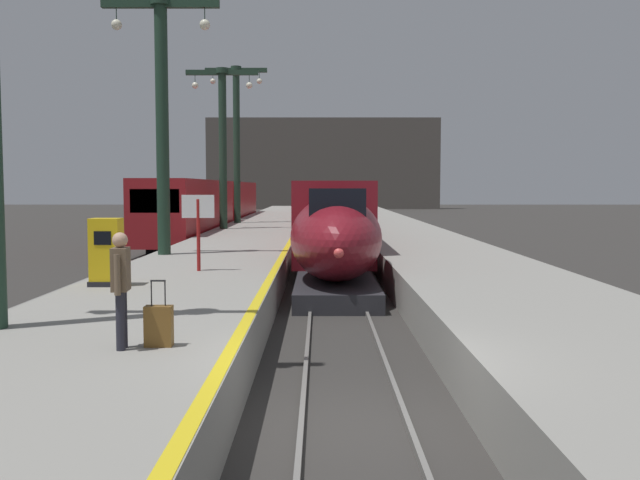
{
  "coord_description": "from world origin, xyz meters",
  "views": [
    {
      "loc": [
        -0.49,
        -9.9,
        3.38
      ],
      "look_at": [
        -0.47,
        11.64,
        1.8
      ],
      "focal_mm": 40.45,
      "sensor_mm": 36.0,
      "label": 1
    }
  ],
  "objects": [
    {
      "name": "station_column_far",
      "position": [
        -5.9,
        30.43,
        6.42
      ],
      "size": [
        4.0,
        0.68,
        8.9
      ],
      "color": "#1E3828",
      "rests_on": "platform_left"
    },
    {
      "name": "platform_left",
      "position": [
        -4.05,
        24.75,
        0.53
      ],
      "size": [
        4.8,
        110.0,
        1.05
      ],
      "primitive_type": "cube",
      "color": "gray",
      "rests_on": "ground"
    },
    {
      "name": "ticket_machine_yellow",
      "position": [
        -5.55,
        7.09,
        1.79
      ],
      "size": [
        0.76,
        0.62,
        1.6
      ],
      "color": "yellow",
      "rests_on": "platform_left"
    },
    {
      "name": "rail_secondary_right",
      "position": [
        -7.35,
        27.5,
        0.06
      ],
      "size": [
        0.08,
        110.0,
        0.12
      ],
      "primitive_type": "cube",
      "color": "slate",
      "rests_on": "ground"
    },
    {
      "name": "rolling_suitcase",
      "position": [
        -2.85,
        0.54,
        1.35
      ],
      "size": [
        0.4,
        0.22,
        0.98
      ],
      "color": "brown",
      "rests_on": "platform_left"
    },
    {
      "name": "rail_secondary_left",
      "position": [
        -8.85,
        27.5,
        0.06
      ],
      "size": [
        0.08,
        110.0,
        0.12
      ],
      "primitive_type": "cube",
      "color": "slate",
      "rests_on": "ground"
    },
    {
      "name": "rail_main_left",
      "position": [
        -0.75,
        27.5,
        0.06
      ],
      "size": [
        0.08,
        110.0,
        0.12
      ],
      "primitive_type": "cube",
      "color": "slate",
      "rests_on": "ground"
    },
    {
      "name": "station_column_distant",
      "position": [
        -5.9,
        37.15,
        7.06
      ],
      "size": [
        4.0,
        0.68,
        10.1
      ],
      "color": "#1E3828",
      "rests_on": "platform_left"
    },
    {
      "name": "terminus_back_wall",
      "position": [
        0.0,
        102.0,
        7.0
      ],
      "size": [
        36.0,
        2.0,
        14.0
      ],
      "primitive_type": "cube",
      "color": "#4C4742",
      "rests_on": "ground"
    },
    {
      "name": "rail_main_right",
      "position": [
        0.75,
        27.5,
        0.06
      ],
      "size": [
        0.08,
        110.0,
        0.12
      ],
      "primitive_type": "cube",
      "color": "slate",
      "rests_on": "ground"
    },
    {
      "name": "passenger_near_edge",
      "position": [
        -3.35,
        0.36,
        2.04
      ],
      "size": [
        0.25,
        0.57,
        1.69
      ],
      "color": "#23232D",
      "rests_on": "platform_left"
    },
    {
      "name": "ground_plane",
      "position": [
        0.0,
        0.0,
        0.0
      ],
      "size": [
        260.0,
        260.0,
        0.0
      ],
      "primitive_type": "plane",
      "color": "#33302D"
    },
    {
      "name": "highspeed_train_main",
      "position": [
        0.0,
        45.6,
        1.97
      ],
      "size": [
        2.92,
        75.47,
        3.6
      ],
      "color": "maroon",
      "rests_on": "ground"
    },
    {
      "name": "platform_left_safety_stripe",
      "position": [
        -1.77,
        24.75,
        1.05
      ],
      "size": [
        0.2,
        107.8,
        0.01
      ],
      "primitive_type": "cube",
      "color": "yellow",
      "rests_on": "platform_left"
    },
    {
      "name": "platform_right",
      "position": [
        4.05,
        24.75,
        0.53
      ],
      "size": [
        4.8,
        110.0,
        1.05
      ],
      "primitive_type": "cube",
      "color": "gray",
      "rests_on": "ground"
    },
    {
      "name": "regional_train_adjacent",
      "position": [
        -8.1,
        41.38,
        2.13
      ],
      "size": [
        2.85,
        36.6,
        3.8
      ],
      "color": "maroon",
      "rests_on": "ground"
    },
    {
      "name": "departure_info_board",
      "position": [
        -3.87,
        10.08,
        2.56
      ],
      "size": [
        0.9,
        0.1,
        2.12
      ],
      "color": "maroon",
      "rests_on": "platform_left"
    },
    {
      "name": "station_column_mid",
      "position": [
        -5.9,
        15.01,
        6.36
      ],
      "size": [
        4.0,
        0.68,
        8.79
      ],
      "color": "#1E3828",
      "rests_on": "platform_left"
    }
  ]
}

